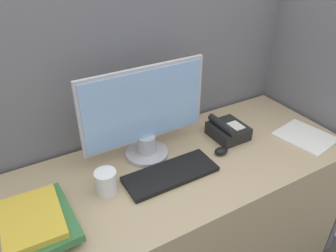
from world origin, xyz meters
The scene contains 10 objects.
cubicle_panel_rear centered at (0.00, 0.70, 0.78)m, with size 2.04×0.04×1.56m.
cubicle_panel_right centered at (0.86, 0.36, 0.78)m, with size 0.04×0.73×1.56m.
desk centered at (0.00, 0.33, 0.38)m, with size 1.64×0.67×0.77m.
monitor centered at (-0.10, 0.48, 0.97)m, with size 0.58×0.20×0.43m.
keyboard centered at (-0.08, 0.29, 0.78)m, with size 0.40×0.16×0.02m.
mouse centered at (0.20, 0.31, 0.78)m, with size 0.07×0.05×0.03m.
coffee_cup centered at (-0.35, 0.33, 0.82)m, with size 0.09×0.09×0.10m.
book_stack centered at (-0.63, 0.26, 0.81)m, with size 0.24×0.31×0.08m.
desk_telephone centered at (0.32, 0.41, 0.80)m, with size 0.16×0.18×0.10m.
paper_pile centered at (0.65, 0.20, 0.77)m, with size 0.26×0.29×0.01m.
Camera 1 is at (-0.63, -0.63, 1.68)m, focal length 35.00 mm.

